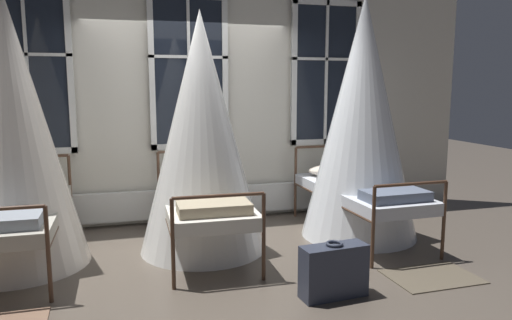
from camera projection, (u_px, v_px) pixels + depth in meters
ground at (207, 246)px, 5.27m from camera, size 18.94×18.94×0.00m
back_wall_with_windows at (188, 98)px, 6.15m from camera, size 7.74×0.10×3.15m
window_bank at (190, 133)px, 6.10m from camera, size 4.64×0.10×2.77m
cot_first at (11, 133)px, 4.54m from camera, size 1.32×1.99×2.66m
cot_second at (202, 137)px, 5.02m from camera, size 1.32×2.00×2.49m
cot_third at (362, 122)px, 5.49m from camera, size 1.32×2.01×2.73m
rug_third at (432, 277)px, 4.43m from camera, size 0.81×0.57×0.01m
suitcase_dark at (334, 271)px, 3.99m from camera, size 0.58×0.26×0.47m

